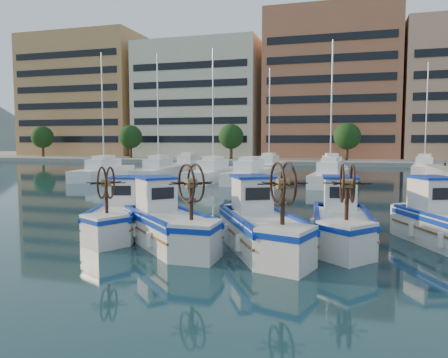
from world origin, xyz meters
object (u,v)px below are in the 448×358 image
fishing_boat_a (119,214)px  fishing_boat_d (341,220)px  fishing_boat_b (167,222)px  fishing_boat_c (261,225)px

fishing_boat_a → fishing_boat_d: size_ratio=0.95×
fishing_boat_b → fishing_boat_c: fishing_boat_c is taller
fishing_boat_b → fishing_boat_d: 5.94m
fishing_boat_a → fishing_boat_c: bearing=-26.0°
fishing_boat_c → fishing_boat_d: 2.97m
fishing_boat_d → fishing_boat_a: bearing=180.0°
fishing_boat_a → fishing_boat_d: (8.10, 0.73, 0.05)m
fishing_boat_a → fishing_boat_b: 2.72m
fishing_boat_c → fishing_boat_b: bearing=155.9°
fishing_boat_c → fishing_boat_a: bearing=142.5°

